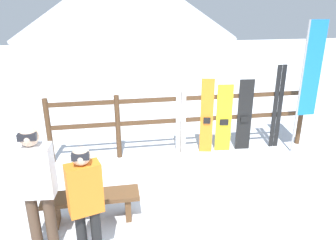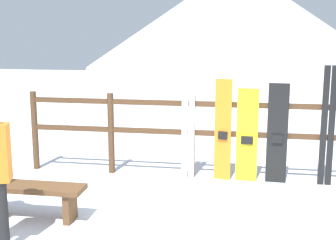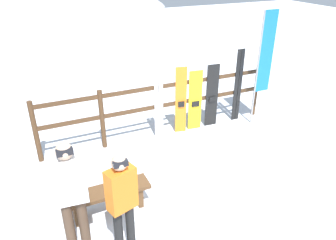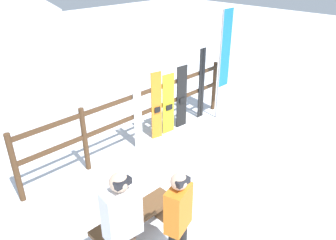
# 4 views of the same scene
# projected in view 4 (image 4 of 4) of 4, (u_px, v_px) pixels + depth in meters

# --- Properties ---
(ground_plane) EXTENTS (40.00, 40.00, 0.00)m
(ground_plane) POSITION_uv_depth(u_px,v_px,m) (219.00, 189.00, 5.78)
(ground_plane) COLOR white
(fence) EXTENTS (5.24, 0.10, 1.28)m
(fence) POSITION_uv_depth(u_px,v_px,m) (138.00, 113.00, 6.80)
(fence) COLOR #4C331E
(fence) RESTS_ON ground
(bench) EXTENTS (1.33, 0.36, 0.43)m
(bench) POSITION_uv_depth(u_px,v_px,m) (135.00, 219.00, 4.68)
(bench) COLOR brown
(bench) RESTS_ON ground
(person_white) EXTENTS (0.44, 0.27, 1.66)m
(person_white) POSITION_uv_depth(u_px,v_px,m) (123.00, 224.00, 3.73)
(person_white) COLOR #4C3828
(person_white) RESTS_ON ground
(person_orange) EXTENTS (0.41, 0.30, 1.54)m
(person_orange) POSITION_uv_depth(u_px,v_px,m) (178.00, 217.00, 3.91)
(person_orange) COLOR black
(person_orange) RESTS_ON ground
(ski_pair_white) EXTENTS (0.19, 0.02, 1.57)m
(ski_pair_white) POSITION_uv_depth(u_px,v_px,m) (138.00, 113.00, 6.72)
(ski_pair_white) COLOR white
(ski_pair_white) RESTS_ON ground
(snowboard_orange) EXTENTS (0.25, 0.09, 1.54)m
(snowboard_orange) POSITION_uv_depth(u_px,v_px,m) (157.00, 106.00, 7.05)
(snowboard_orange) COLOR orange
(snowboard_orange) RESTS_ON ground
(snowboard_yellow) EXTENTS (0.32, 0.08, 1.41)m
(snowboard_yellow) POSITION_uv_depth(u_px,v_px,m) (168.00, 104.00, 7.31)
(snowboard_yellow) COLOR yellow
(snowboard_yellow) RESTS_ON ground
(snowboard_black_stripe) EXTENTS (0.30, 0.07, 1.49)m
(snowboard_black_stripe) POSITION_uv_depth(u_px,v_px,m) (182.00, 97.00, 7.57)
(snowboard_black_stripe) COLOR black
(snowboard_black_stripe) RESTS_ON ground
(ski_pair_black) EXTENTS (0.20, 0.02, 1.76)m
(ski_pair_black) POSITION_uv_depth(u_px,v_px,m) (201.00, 84.00, 7.95)
(ski_pair_black) COLOR black
(ski_pair_black) RESTS_ON ground
(rental_flag) EXTENTS (0.40, 0.04, 2.63)m
(rental_flag) POSITION_uv_depth(u_px,v_px,m) (224.00, 55.00, 7.68)
(rental_flag) COLOR #99999E
(rental_flag) RESTS_ON ground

